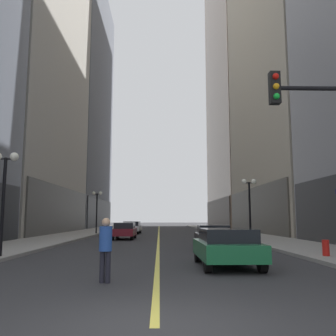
{
  "coord_description": "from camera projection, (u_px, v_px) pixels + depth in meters",
  "views": [
    {
      "loc": [
        0.07,
        -5.88,
        1.68
      ],
      "look_at": [
        0.9,
        29.71,
        6.59
      ],
      "focal_mm": 38.92,
      "sensor_mm": 36.0,
      "label": 1
    }
  ],
  "objects": [
    {
      "name": "car_maroon",
      "position": [
        125.0,
        230.0,
        29.3
      ],
      "size": [
        1.78,
        4.08,
        1.32
      ],
      "color": "maroon",
      "rests_on": "ground"
    },
    {
      "name": "building_left_mid",
      "position": [
        26.0,
        31.0,
        42.6
      ],
      "size": [
        10.45,
        24.0,
        47.0
      ],
      "color": "#A8A399",
      "rests_on": "ground"
    },
    {
      "name": "lane_centre_stripe",
      "position": [
        159.0,
        233.0,
        40.26
      ],
      "size": [
        0.16,
        70.0,
        0.01
      ],
      "primitive_type": "cube",
      "color": "#E5D64C",
      "rests_on": "ground"
    },
    {
      "name": "street_lamp_left_far",
      "position": [
        97.0,
        203.0,
        37.56
      ],
      "size": [
        1.06,
        0.36,
        4.43
      ],
      "color": "black",
      "rests_on": "ground"
    },
    {
      "name": "street_lamp_right_mid",
      "position": [
        249.0,
        196.0,
        25.6
      ],
      "size": [
        1.06,
        0.36,
        4.43
      ],
      "color": "black",
      "rests_on": "ground"
    },
    {
      "name": "street_lamp_left_near",
      "position": [
        5.0,
        180.0,
        15.16
      ],
      "size": [
        1.06,
        0.36,
        4.43
      ],
      "color": "black",
      "rests_on": "ground"
    },
    {
      "name": "building_right_far",
      "position": [
        246.0,
        54.0,
        69.91
      ],
      "size": [
        12.44,
        26.0,
        66.2
      ],
      "color": "gray",
      "rests_on": "ground"
    },
    {
      "name": "fire_hydrant_right",
      "position": [
        326.0,
        250.0,
        14.9
      ],
      "size": [
        0.28,
        0.28,
        0.8
      ],
      "primitive_type": "cylinder",
      "color": "red",
      "rests_on": "ground"
    },
    {
      "name": "building_left_far",
      "position": [
        68.0,
        104.0,
        67.73
      ],
      "size": [
        13.38,
        26.0,
        45.59
      ],
      "color": "slate",
      "rests_on": "ground"
    },
    {
      "name": "sidewalk_right",
      "position": [
        233.0,
        233.0,
        40.46
      ],
      "size": [
        4.5,
        78.0,
        0.15
      ],
      "primitive_type": "cube",
      "color": "gray",
      "rests_on": "ground"
    },
    {
      "name": "car_green",
      "position": [
        227.0,
        246.0,
        12.67
      ],
      "size": [
        1.96,
        4.05,
        1.32
      ],
      "color": "#196038",
      "rests_on": "ground"
    },
    {
      "name": "sidewalk_left",
      "position": [
        84.0,
        233.0,
        40.08
      ],
      "size": [
        4.5,
        78.0,
        0.15
      ],
      "primitive_type": "cube",
      "color": "gray",
      "rests_on": "ground"
    },
    {
      "name": "car_white",
      "position": [
        132.0,
        227.0,
        39.6
      ],
      "size": [
        2.02,
        4.14,
        1.32
      ],
      "color": "silver",
      "rests_on": "ground"
    },
    {
      "name": "building_right_mid",
      "position": [
        309.0,
        23.0,
        43.57
      ],
      "size": [
        15.02,
        24.0,
        49.91
      ],
      "color": "#B7AD99",
      "rests_on": "ground"
    },
    {
      "name": "car_black",
      "position": [
        212.0,
        236.0,
        19.46
      ],
      "size": [
        1.89,
        4.41,
        1.32
      ],
      "color": "black",
      "rests_on": "ground"
    },
    {
      "name": "ground_plane",
      "position": [
        159.0,
        233.0,
        40.26
      ],
      "size": [
        200.0,
        200.0,
        0.0
      ],
      "primitive_type": "plane",
      "color": "#2D2D30"
    },
    {
      "name": "pedestrian_in_blue_hoodie",
      "position": [
        106.0,
        245.0,
        9.64
      ],
      "size": [
        0.4,
        0.4,
        1.69
      ],
      "color": "black",
      "rests_on": "ground"
    }
  ]
}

